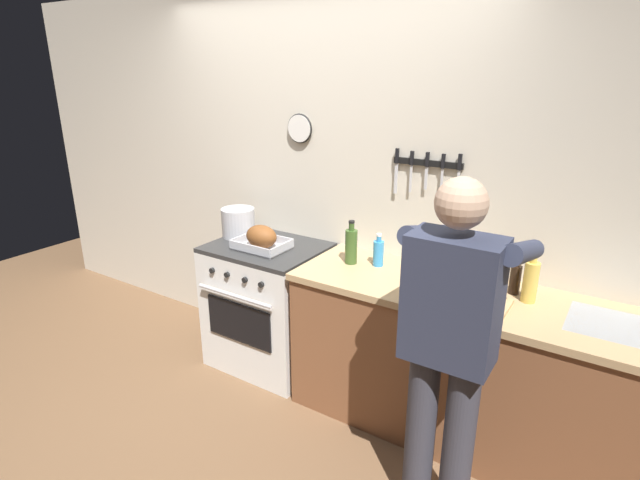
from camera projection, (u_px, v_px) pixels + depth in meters
The scene contains 12 objects.
ground_plane at pixel (192, 453), 2.81m from camera, with size 8.00×8.00×0.00m, color brown.
wall_back at pixel (322, 182), 3.46m from camera, with size 6.00×0.13×2.60m.
counter_block at pixel (467, 365), 2.83m from camera, with size 2.03×0.65×0.90m.
stove at pixel (268, 305), 3.56m from camera, with size 0.76×0.67×0.90m.
person_cook at pixel (450, 338), 2.15m from camera, with size 0.51×0.63×1.66m.
roasting_pan at pixel (261, 239), 3.33m from camera, with size 0.35×0.26×0.16m.
stock_pot at pixel (238, 222), 3.58m from camera, with size 0.24×0.24×0.20m.
cutting_board at pixel (472, 302), 2.58m from camera, with size 0.36×0.24×0.02m, color tan.
bottle_dish_soap at pixel (378, 252), 3.05m from camera, with size 0.07×0.07×0.20m.
bottle_cooking_oil at pixel (531, 281), 2.57m from camera, with size 0.08×0.08×0.28m.
bottle_soy_sauce at pixel (515, 279), 2.67m from camera, with size 0.06×0.06×0.21m.
bottle_olive_oil at pixel (351, 246), 3.08m from camera, with size 0.08×0.08×0.27m.
Camera 1 is at (1.83, -1.51, 2.05)m, focal length 28.06 mm.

